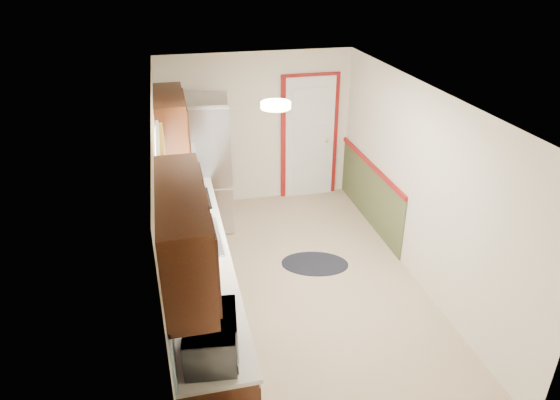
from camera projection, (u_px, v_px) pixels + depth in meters
room_shell at (298, 198)px, 5.68m from camera, size 3.20×5.20×2.52m
kitchen_run at (193, 254)px, 5.35m from camera, size 0.63×4.00×2.20m
back_wall_trim at (322, 149)px, 7.94m from camera, size 1.12×2.30×2.08m
ceiling_fixture at (276, 105)px, 4.92m from camera, size 0.30×0.30×0.06m
microwave at (211, 333)px, 3.77m from camera, size 0.39×0.62×0.40m
refrigerator at (202, 164)px, 7.17m from camera, size 0.89×0.85×1.94m
rug at (315, 264)px, 6.62m from camera, size 1.02×0.80×0.01m
cooktop at (190, 200)px, 6.21m from camera, size 0.49×0.59×0.02m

